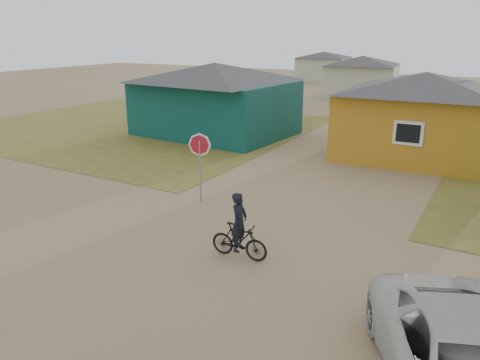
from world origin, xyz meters
name	(u,v)px	position (x,y,z in m)	size (l,w,h in m)	color
ground	(211,266)	(0.00, 0.00, 0.00)	(120.00, 120.00, 0.00)	#947A55
grass_nw	(137,126)	(-14.00, 13.00, 0.01)	(20.00, 18.00, 0.00)	olive
house_teal	(215,98)	(-8.50, 13.50, 2.05)	(8.93, 7.08, 4.00)	#0A3C37
house_yellow	(422,114)	(2.50, 14.00, 2.00)	(7.72, 6.76, 3.90)	#B87B1C
house_pale_west	(362,76)	(-6.00, 34.00, 1.86)	(7.04, 6.15, 3.60)	#B1B99F
house_pale_north	(324,66)	(-14.00, 46.00, 1.75)	(6.28, 5.81, 3.40)	#B1B99F
stop_sign	(200,152)	(-2.85, 3.75, 1.78)	(0.79, 0.14, 2.41)	gray
cyclist	(239,235)	(0.40, 0.75, 0.65)	(1.60, 0.59, 1.78)	black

